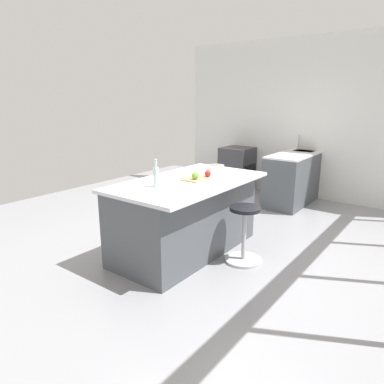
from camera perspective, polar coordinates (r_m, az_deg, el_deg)
The scene contains 11 objects.
ground_plane at distance 4.69m, azimuth 3.42°, elevation -8.65°, with size 8.17×8.17×0.00m, color gray.
interior_partition_left at distance 7.15m, azimuth 18.01°, elevation 11.13°, with size 0.12×5.18×2.98m.
sink_cabinet at distance 6.93m, azimuth 16.93°, elevation 2.56°, with size 1.97×0.60×1.20m.
oven_range at distance 7.48m, azimuth 7.32°, elevation 3.79°, with size 0.60×0.61×0.89m.
kitchen_island at distance 4.38m, azimuth -1.02°, elevation -3.83°, with size 1.98×1.10×0.92m.
stool_by_window at distance 4.19m, azimuth 8.42°, elevation -7.05°, with size 0.44×0.44×0.67m.
cutting_board at distance 4.27m, azimuth 0.79°, elevation 2.21°, with size 0.36×0.24×0.02m, color tan.
apple_red at distance 4.31m, azimuth 2.57°, elevation 2.98°, with size 0.08×0.08×0.08m, color red.
apple_green at distance 4.17m, azimuth 0.52°, elevation 2.67°, with size 0.09×0.09×0.09m, color #609E2D.
water_bottle at distance 3.89m, azimuth -5.84°, elevation 2.56°, with size 0.06×0.06×0.31m.
fruit_bowl at distance 4.82m, azimuth 3.88°, elevation 4.00°, with size 0.22×0.22×0.07m.
Camera 1 is at (3.59, 2.36, 1.88)m, focal length 32.97 mm.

